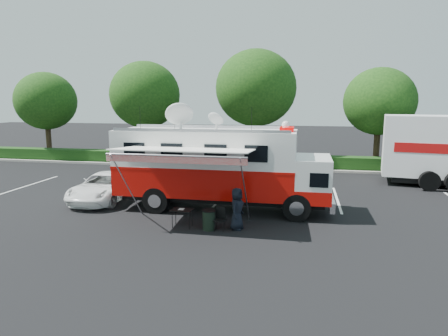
# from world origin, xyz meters

# --- Properties ---
(ground_plane) EXTENTS (120.00, 120.00, 0.00)m
(ground_plane) POSITION_xyz_m (0.00, 0.00, 0.00)
(ground_plane) COLOR black
(ground_plane) RESTS_ON ground
(back_border) EXTENTS (60.00, 6.14, 8.87)m
(back_border) POSITION_xyz_m (1.14, 12.90, 5.00)
(back_border) COLOR #9E998E
(back_border) RESTS_ON ground_plane
(stall_lines) EXTENTS (24.12, 5.50, 0.01)m
(stall_lines) POSITION_xyz_m (-0.50, 3.00, 0.00)
(stall_lines) COLOR silver
(stall_lines) RESTS_ON ground_plane
(command_truck) EXTENTS (9.98, 2.75, 4.79)m
(command_truck) POSITION_xyz_m (-0.09, -0.00, 2.05)
(command_truck) COLOR black
(command_truck) RESTS_ON ground_plane
(awning) EXTENTS (5.45, 2.80, 3.29)m
(awning) POSITION_xyz_m (-0.98, -2.85, 3.09)
(awning) COLOR white
(awning) RESTS_ON ground_plane
(white_suv) EXTENTS (2.42, 5.06, 1.39)m
(white_suv) POSITION_xyz_m (-6.26, 0.57, 0.00)
(white_suv) COLOR white
(white_suv) RESTS_ON ground_plane
(person) EXTENTS (0.67, 0.91, 1.70)m
(person) POSITION_xyz_m (1.17, -2.74, 0.00)
(person) COLOR black
(person) RESTS_ON ground_plane
(folding_table) EXTENTS (0.92, 0.70, 0.73)m
(folding_table) POSITION_xyz_m (-1.07, -2.87, 0.68)
(folding_table) COLOR black
(folding_table) RESTS_ON ground_plane
(folding_chair) EXTENTS (0.54, 0.57, 0.92)m
(folding_chair) POSITION_xyz_m (0.53, -2.91, 0.54)
(folding_chair) COLOR black
(folding_chair) RESTS_ON ground_plane
(trash_bin) EXTENTS (0.54, 0.54, 0.81)m
(trash_bin) POSITION_xyz_m (0.08, -3.01, 0.41)
(trash_bin) COLOR black
(trash_bin) RESTS_ON ground_plane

